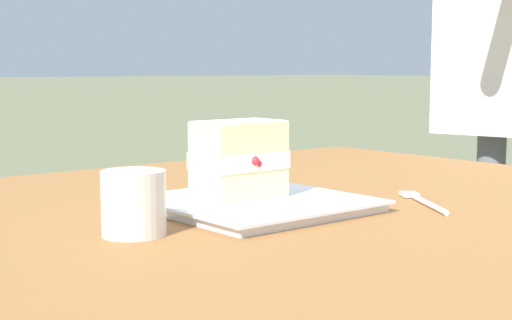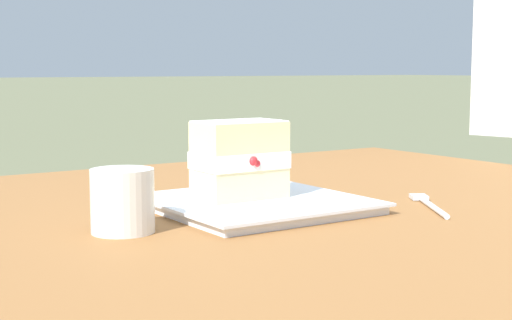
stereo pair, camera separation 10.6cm
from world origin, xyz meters
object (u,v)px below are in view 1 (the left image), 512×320
Objects in this scene: dessert_fork at (422,201)px; coffee_cup at (134,202)px; dessert_plate at (256,204)px; cake_slice at (239,160)px; patio_table at (266,273)px.

coffee_cup is at bearing 169.40° from dessert_fork.
dessert_plate is 2.23× the size of cake_slice.
coffee_cup is (-0.44, 0.08, 0.04)m from dessert_fork.
patio_table is 0.25m from dessert_fork.
patio_table is 0.10m from dessert_plate.
coffee_cup is (-0.23, -0.03, 0.13)m from patio_table.
cake_slice is 1.59× the size of coffee_cup.
dessert_fork reaches higher than patio_table.
coffee_cup reaches higher than dessert_plate.
dessert_plate is at bearing 152.26° from dessert_fork.
dessert_fork is at bearing -27.92° from patio_table.
patio_table is 9.25× the size of dessert_fork.
dessert_plate is 0.25m from dessert_fork.
cake_slice reaches higher than dessert_plate.
coffee_cup reaches higher than dessert_fork.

